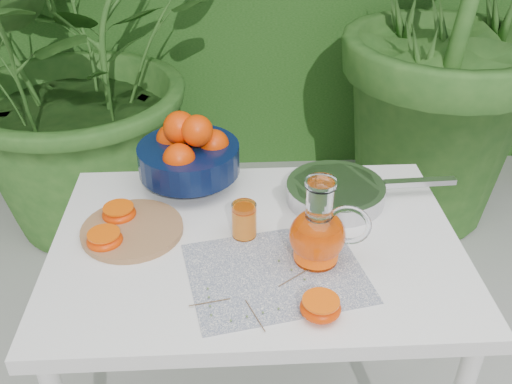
{
  "coord_description": "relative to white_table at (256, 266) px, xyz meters",
  "views": [
    {
      "loc": [
        -0.09,
        -1.19,
        1.61
      ],
      "look_at": [
        -0.03,
        -0.07,
        0.88
      ],
      "focal_mm": 40.0,
      "sensor_mm": 36.0,
      "label": 1
    }
  ],
  "objects": [
    {
      "name": "cutting_board",
      "position": [
        -0.31,
        0.05,
        0.09
      ],
      "size": [
        0.27,
        0.27,
        0.02
      ],
      "primitive_type": "cylinder",
      "rotation": [
        0.0,
        0.0,
        0.06
      ],
      "color": "#996545",
      "rests_on": "white_table"
    },
    {
      "name": "juice_tumbler",
      "position": [
        -0.03,
        0.02,
        0.13
      ],
      "size": [
        0.08,
        0.08,
        0.09
      ],
      "color": "white",
      "rests_on": "white_table"
    },
    {
      "name": "juice_pitcher",
      "position": [
        0.14,
        -0.08,
        0.16
      ],
      "size": [
        0.2,
        0.16,
        0.21
      ],
      "color": "white",
      "rests_on": "white_table"
    },
    {
      "name": "potted_plant_left",
      "position": [
        -0.7,
        1.26,
        0.13
      ],
      "size": [
        2.27,
        2.27,
        1.61
      ],
      "primitive_type": "imported",
      "rotation": [
        0.0,
        0.0,
        0.83
      ],
      "color": "#27541D",
      "rests_on": "ground"
    },
    {
      "name": "placemat",
      "position": [
        0.04,
        -0.12,
        0.08
      ],
      "size": [
        0.44,
        0.38,
        0.0
      ],
      "primitive_type": "cube",
      "rotation": [
        0.0,
        0.0,
        0.2
      ],
      "color": "#0C1C46",
      "rests_on": "white_table"
    },
    {
      "name": "white_table",
      "position": [
        0.0,
        0.0,
        0.0
      ],
      "size": [
        1.0,
        0.7,
        0.75
      ],
      "color": "white",
      "rests_on": "ground"
    },
    {
      "name": "thyme_sprigs",
      "position": [
        -0.01,
        -0.2,
        0.09
      ],
      "size": [
        0.29,
        0.22,
        0.01
      ],
      "color": "brown",
      "rests_on": "white_table"
    },
    {
      "name": "orange_halves",
      "position": [
        -0.2,
        -0.05,
        0.1
      ],
      "size": [
        0.6,
        0.47,
        0.04
      ],
      "color": "#EC5102",
      "rests_on": "white_table"
    },
    {
      "name": "fruit_bowl",
      "position": [
        -0.17,
        0.27,
        0.18
      ],
      "size": [
        0.35,
        0.35,
        0.22
      ],
      "color": "black",
      "rests_on": "white_table"
    },
    {
      "name": "saute_pan",
      "position": [
        0.23,
        0.17,
        0.11
      ],
      "size": [
        0.47,
        0.28,
        0.05
      ],
      "color": "#B6B5BA",
      "rests_on": "white_table"
    }
  ]
}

